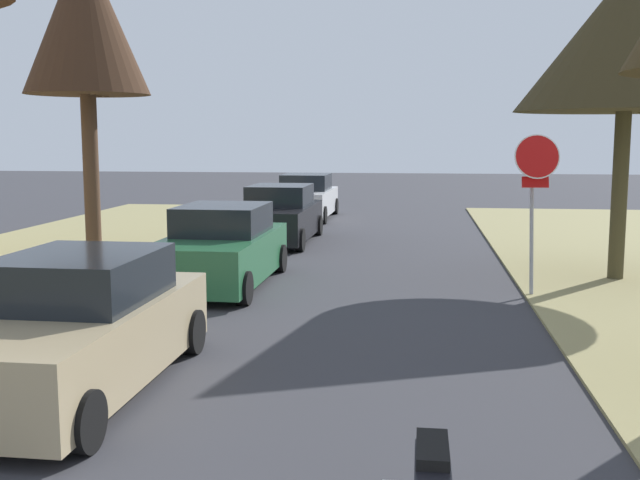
% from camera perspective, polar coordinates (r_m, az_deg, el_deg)
% --- Properties ---
extents(stop_sign_far, '(0.82, 0.73, 2.91)m').
position_cam_1_polar(stop_sign_far, '(14.30, 15.80, 4.37)').
color(stop_sign_far, '#9EA0A5').
rests_on(stop_sign_far, grass_verge_right).
extents(street_tree_right_mid_b, '(4.31, 4.31, 6.16)m').
position_cam_1_polar(street_tree_right_mid_b, '(16.55, 22.00, 13.70)').
color(street_tree_right_mid_b, '#453F26').
rests_on(street_tree_right_mid_b, grass_verge_right).
extents(street_tree_left_mid_b, '(2.83, 2.83, 7.25)m').
position_cam_1_polar(street_tree_left_mid_b, '(18.66, -17.15, 15.42)').
color(street_tree_left_mid_b, '#4A3425').
rests_on(street_tree_left_mid_b, grass_verge_left).
extents(parked_sedan_tan, '(1.99, 4.42, 1.57)m').
position_cam_1_polar(parked_sedan_tan, '(9.28, -17.73, -6.31)').
color(parked_sedan_tan, tan).
rests_on(parked_sedan_tan, ground).
extents(parked_sedan_green, '(1.99, 4.42, 1.57)m').
position_cam_1_polar(parked_sedan_green, '(15.10, -7.40, -0.66)').
color(parked_sedan_green, '#28663D').
rests_on(parked_sedan_green, ground).
extents(parked_sedan_black, '(1.99, 4.42, 1.57)m').
position_cam_1_polar(parked_sedan_black, '(21.15, -3.08, 1.79)').
color(parked_sedan_black, black).
rests_on(parked_sedan_black, ground).
extents(parked_sedan_white, '(1.99, 4.42, 1.57)m').
position_cam_1_polar(parked_sedan_white, '(27.29, -1.08, 3.14)').
color(parked_sedan_white, white).
rests_on(parked_sedan_white, ground).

